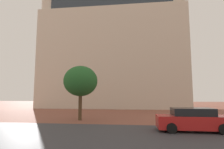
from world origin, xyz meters
The scene contains 5 objects.
ground_plane centered at (0.00, 10.00, 0.00)m, with size 120.00×120.00×0.00m, color brown.
street_asphalt_strip centered at (0.00, 9.65, 0.00)m, with size 120.00×7.54×0.00m, color #38383D.
landmark_building centered at (-2.79, 34.69, 11.27)m, with size 27.50×11.03×36.18m.
car_red centered at (5.11, 11.30, 0.73)m, with size 4.58×1.97×1.50m.
tree_curb_far centered at (-3.83, 15.64, 3.70)m, with size 3.26×3.26×5.19m.
Camera 1 is at (1.36, -1.49, 2.33)m, focal length 29.32 mm.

